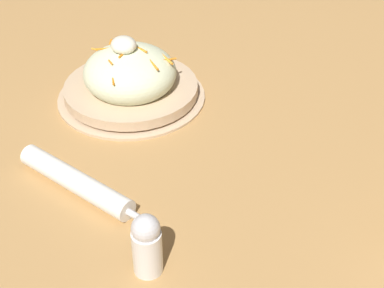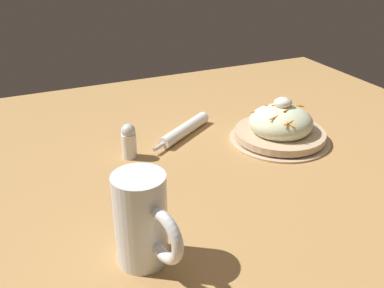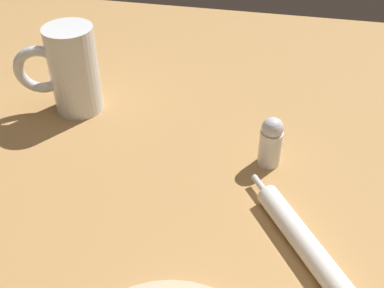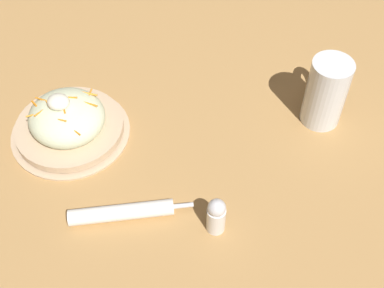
{
  "view_description": "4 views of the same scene",
  "coord_description": "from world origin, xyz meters",
  "px_view_note": "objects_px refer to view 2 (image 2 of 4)",
  "views": [
    {
      "loc": [
        -0.55,
        0.28,
        0.48
      ],
      "look_at": [
        -0.02,
        0.1,
        0.05
      ],
      "focal_mm": 51.7,
      "sensor_mm": 36.0,
      "label": 1
    },
    {
      "loc": [
        -0.39,
        -0.66,
        0.47
      ],
      "look_at": [
        -0.04,
        0.1,
        0.05
      ],
      "focal_mm": 41.63,
      "sensor_mm": 36.0,
      "label": 2
    },
    {
      "loc": [
        0.39,
        0.19,
        0.45
      ],
      "look_at": [
        -0.07,
        0.1,
        0.08
      ],
      "focal_mm": 43.67,
      "sensor_mm": 36.0,
      "label": 3
    },
    {
      "loc": [
        -0.32,
        0.63,
        0.8
      ],
      "look_at": [
        -0.06,
        0.1,
        0.07
      ],
      "focal_mm": 48.54,
      "sensor_mm": 36.0,
      "label": 4
    }
  ],
  "objects_px": {
    "napkin_roll": "(184,130)",
    "salt_shaker": "(129,141)",
    "beer_mug": "(143,225)",
    "salad_plate": "(280,128)"
  },
  "relations": [
    {
      "from": "salad_plate",
      "to": "salt_shaker",
      "type": "xyz_separation_m",
      "value": [
        -0.35,
        0.07,
        0.01
      ]
    },
    {
      "from": "napkin_roll",
      "to": "salt_shaker",
      "type": "relative_size",
      "value": 2.41
    },
    {
      "from": "beer_mug",
      "to": "salt_shaker",
      "type": "bearing_deg",
      "value": 76.44
    },
    {
      "from": "salad_plate",
      "to": "beer_mug",
      "type": "xyz_separation_m",
      "value": [
        -0.43,
        -0.27,
        0.03
      ]
    },
    {
      "from": "salad_plate",
      "to": "napkin_roll",
      "type": "xyz_separation_m",
      "value": [
        -0.2,
        0.12,
        -0.02
      ]
    },
    {
      "from": "salad_plate",
      "to": "beer_mug",
      "type": "bearing_deg",
      "value": -148.15
    },
    {
      "from": "napkin_roll",
      "to": "salt_shaker",
      "type": "distance_m",
      "value": 0.17
    },
    {
      "from": "napkin_roll",
      "to": "salt_shaker",
      "type": "height_order",
      "value": "salt_shaker"
    },
    {
      "from": "beer_mug",
      "to": "napkin_roll",
      "type": "height_order",
      "value": "beer_mug"
    },
    {
      "from": "salad_plate",
      "to": "napkin_roll",
      "type": "distance_m",
      "value": 0.23
    }
  ]
}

